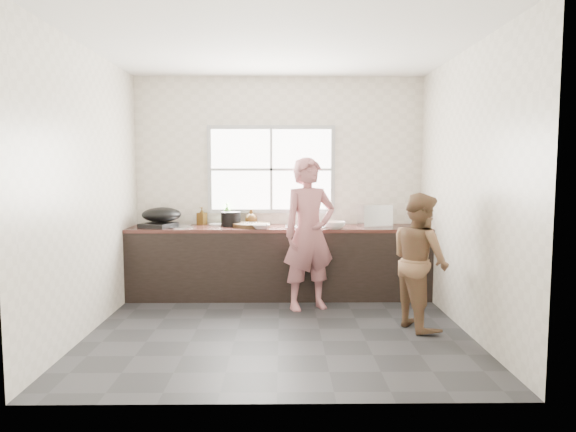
{
  "coord_description": "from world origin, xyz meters",
  "views": [
    {
      "loc": [
        0.04,
        -4.89,
        1.57
      ],
      "look_at": [
        0.1,
        0.65,
        1.05
      ],
      "focal_mm": 32.0,
      "sensor_mm": 36.0,
      "label": 1
    }
  ],
  "objects_px": {
    "bowl_held": "(304,225)",
    "wok": "(162,215)",
    "pot_lid_left": "(182,228)",
    "bottle_green": "(227,214)",
    "black_pot": "(231,219)",
    "burner": "(158,225)",
    "woman": "(309,239)",
    "person_side": "(420,261)",
    "plate_food": "(219,224)",
    "dish_rack": "(375,216)",
    "bowl_mince": "(261,226)",
    "bottle_brown_tall": "(202,217)",
    "pot_lid_right": "(182,225)",
    "bottle_brown_short": "(251,217)",
    "bowl_crabs": "(334,226)",
    "cutting_board": "(251,225)",
    "glass_jar": "(225,221)"
  },
  "relations": [
    {
      "from": "black_pot",
      "to": "pot_lid_left",
      "type": "xyz_separation_m",
      "value": [
        -0.56,
        -0.22,
        -0.08
      ]
    },
    {
      "from": "burner",
      "to": "bottle_brown_short",
      "type": "bearing_deg",
      "value": 14.63
    },
    {
      "from": "bowl_mince",
      "to": "bottle_green",
      "type": "height_order",
      "value": "bottle_green"
    },
    {
      "from": "bottle_brown_tall",
      "to": "wok",
      "type": "relative_size",
      "value": 0.44
    },
    {
      "from": "bowl_mince",
      "to": "pot_lid_right",
      "type": "xyz_separation_m",
      "value": [
        -0.98,
        0.33,
        -0.02
      ]
    },
    {
      "from": "woman",
      "to": "burner",
      "type": "height_order",
      "value": "woman"
    },
    {
      "from": "cutting_board",
      "to": "bowl_crabs",
      "type": "bearing_deg",
      "value": -11.05
    },
    {
      "from": "woman",
      "to": "wok",
      "type": "distance_m",
      "value": 1.85
    },
    {
      "from": "bottle_green",
      "to": "glass_jar",
      "type": "bearing_deg",
      "value": -101.64
    },
    {
      "from": "bowl_crabs",
      "to": "bottle_brown_short",
      "type": "relative_size",
      "value": 1.18
    },
    {
      "from": "pot_lid_right",
      "to": "bottle_green",
      "type": "bearing_deg",
      "value": 11.91
    },
    {
      "from": "cutting_board",
      "to": "bowl_crabs",
      "type": "relative_size",
      "value": 2.11
    },
    {
      "from": "glass_jar",
      "to": "pot_lid_right",
      "type": "distance_m",
      "value": 0.53
    },
    {
      "from": "woman",
      "to": "person_side",
      "type": "bearing_deg",
      "value": -55.59
    },
    {
      "from": "bottle_green",
      "to": "bottle_brown_short",
      "type": "xyz_separation_m",
      "value": [
        0.3,
        -0.0,
        -0.04
      ]
    },
    {
      "from": "bottle_brown_short",
      "to": "black_pot",
      "type": "bearing_deg",
      "value": -146.8
    },
    {
      "from": "bottle_green",
      "to": "dish_rack",
      "type": "xyz_separation_m",
      "value": [
        1.81,
        -0.26,
        -0.0
      ]
    },
    {
      "from": "pot_lid_right",
      "to": "wok",
      "type": "bearing_deg",
      "value": -150.56
    },
    {
      "from": "bowl_crabs",
      "to": "pot_lid_right",
      "type": "relative_size",
      "value": 0.89
    },
    {
      "from": "cutting_board",
      "to": "bowl_held",
      "type": "height_order",
      "value": "bowl_held"
    },
    {
      "from": "bottle_brown_tall",
      "to": "pot_lid_left",
      "type": "bearing_deg",
      "value": -115.78
    },
    {
      "from": "burner",
      "to": "dish_rack",
      "type": "distance_m",
      "value": 2.61
    },
    {
      "from": "bottle_brown_short",
      "to": "bowl_mince",
      "type": "bearing_deg",
      "value": -72.38
    },
    {
      "from": "black_pot",
      "to": "burner",
      "type": "bearing_deg",
      "value": -171.36
    },
    {
      "from": "pot_lid_right",
      "to": "bottle_brown_short",
      "type": "bearing_deg",
      "value": 7.5
    },
    {
      "from": "glass_jar",
      "to": "wok",
      "type": "xyz_separation_m",
      "value": [
        -0.75,
        -0.17,
        0.1
      ]
    },
    {
      "from": "black_pot",
      "to": "bottle_brown_tall",
      "type": "relative_size",
      "value": 1.19
    },
    {
      "from": "cutting_board",
      "to": "pot_lid_left",
      "type": "height_order",
      "value": "cutting_board"
    },
    {
      "from": "woman",
      "to": "bottle_brown_tall",
      "type": "bearing_deg",
      "value": 126.82
    },
    {
      "from": "cutting_board",
      "to": "bottle_green",
      "type": "bearing_deg",
      "value": 142.18
    },
    {
      "from": "plate_food",
      "to": "bottle_green",
      "type": "relative_size",
      "value": 0.92
    },
    {
      "from": "burner",
      "to": "bowl_held",
      "type": "bearing_deg",
      "value": -1.67
    },
    {
      "from": "pot_lid_left",
      "to": "bottle_green",
      "type": "bearing_deg",
      "value": 37.23
    },
    {
      "from": "plate_food",
      "to": "bottle_brown_short",
      "type": "relative_size",
      "value": 1.37
    },
    {
      "from": "woman",
      "to": "bottle_brown_short",
      "type": "distance_m",
      "value": 1.05
    },
    {
      "from": "bowl_held",
      "to": "bottle_green",
      "type": "height_order",
      "value": "bottle_green"
    },
    {
      "from": "plate_food",
      "to": "dish_rack",
      "type": "distance_m",
      "value": 1.92
    },
    {
      "from": "burner",
      "to": "dish_rack",
      "type": "bearing_deg",
      "value": 0.61
    },
    {
      "from": "dish_rack",
      "to": "bowl_crabs",
      "type": "bearing_deg",
      "value": -171.64
    },
    {
      "from": "bowl_crabs",
      "to": "burner",
      "type": "height_order",
      "value": "bowl_crabs"
    },
    {
      "from": "cutting_board",
      "to": "bottle_green",
      "type": "height_order",
      "value": "bottle_green"
    },
    {
      "from": "bowl_mince",
      "to": "wok",
      "type": "relative_size",
      "value": 0.47
    },
    {
      "from": "person_side",
      "to": "burner",
      "type": "xyz_separation_m",
      "value": [
        -2.84,
        1.18,
        0.22
      ]
    },
    {
      "from": "woman",
      "to": "burner",
      "type": "bearing_deg",
      "value": 142.31
    },
    {
      "from": "bottle_green",
      "to": "pot_lid_left",
      "type": "distance_m",
      "value": 0.64
    },
    {
      "from": "bottle_brown_short",
      "to": "wok",
      "type": "xyz_separation_m",
      "value": [
        -1.06,
        -0.23,
        0.06
      ]
    },
    {
      "from": "bowl_held",
      "to": "wok",
      "type": "relative_size",
      "value": 0.4
    },
    {
      "from": "black_pot",
      "to": "bottle_brown_short",
      "type": "height_order",
      "value": "bottle_brown_short"
    },
    {
      "from": "person_side",
      "to": "glass_jar",
      "type": "height_order",
      "value": "person_side"
    },
    {
      "from": "bowl_crabs",
      "to": "black_pot",
      "type": "height_order",
      "value": "black_pot"
    }
  ]
}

